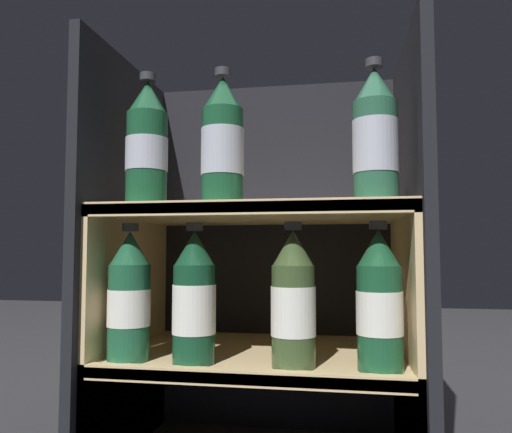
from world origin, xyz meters
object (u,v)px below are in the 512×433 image
bottle_lower_front_0 (129,299)px  bottle_lower_front_3 (379,303)px  bottle_upper_front_2 (375,138)px  bottle_lower_front_1 (194,300)px  bottle_lower_front_2 (293,302)px  bottle_upper_front_1 (223,144)px  bottle_upper_front_0 (147,146)px

bottle_lower_front_0 → bottle_lower_front_3: size_ratio=1.00×
bottle_upper_front_2 → bottle_lower_front_0: bearing=180.0°
bottle_lower_front_1 → bottle_lower_front_3: bearing=0.0°
bottle_lower_front_0 → bottle_lower_front_2: 0.29m
bottle_lower_front_2 → bottle_upper_front_1: bearing=-180.0°
bottle_upper_front_2 → bottle_lower_front_1: 0.42m
bottle_upper_front_1 → bottle_lower_front_0: 0.32m
bottle_upper_front_0 → bottle_lower_front_1: bearing=0.0°
bottle_upper_front_1 → bottle_lower_front_1: bearing=180.0°
bottle_upper_front_2 → bottle_lower_front_3: (0.00, 0.00, -0.27)m
bottle_lower_front_0 → bottle_lower_front_3: 0.43m
bottle_upper_front_0 → bottle_lower_front_3: (0.41, 0.00, -0.27)m
bottle_upper_front_0 → bottle_upper_front_2: same height
bottle_lower_front_1 → bottle_upper_front_1: bearing=0.0°
bottle_lower_front_0 → bottle_lower_front_3: (0.43, 0.00, -0.00)m
bottle_upper_front_1 → bottle_lower_front_0: bearing=180.0°
bottle_lower_front_0 → bottle_lower_front_1: (0.12, 0.00, -0.00)m
bottle_upper_front_0 → bottle_lower_front_0: bearing=180.0°
bottle_lower_front_1 → bottle_lower_front_2: (0.17, 0.00, 0.00)m
bottle_lower_front_2 → bottle_upper_front_2: bearing=-0.0°
bottle_upper_front_2 → bottle_upper_front_1: bearing=180.0°
bottle_upper_front_0 → bottle_upper_front_2: (0.40, 0.00, -0.00)m
bottle_upper_front_2 → bottle_lower_front_2: bearing=180.0°
bottle_lower_front_1 → bottle_lower_front_2: size_ratio=1.00×
bottle_lower_front_1 → bottle_lower_front_2: bearing=0.0°
bottle_upper_front_1 → bottle_lower_front_1: bottle_upper_front_1 is taller
bottle_lower_front_3 → bottle_lower_front_1: bearing=180.0°
bottle_upper_front_2 → bottle_lower_front_2: size_ratio=1.00×
bottle_lower_front_3 → bottle_upper_front_2: bearing=180.0°
bottle_upper_front_2 → bottle_lower_front_0: size_ratio=1.00×
bottle_upper_front_2 → bottle_lower_front_3: size_ratio=1.00×
bottle_lower_front_2 → bottle_lower_front_3: size_ratio=1.00×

